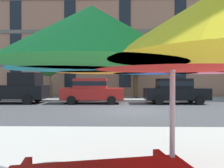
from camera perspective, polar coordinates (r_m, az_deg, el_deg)
name	(u,v)px	position (r m, az deg, el deg)	size (l,w,h in m)	color
ground_plane	(132,111)	(11.50, 5.45, -7.24)	(120.00, 120.00, 0.00)	#424244
sidewalk_far	(126,99)	(18.24, 3.80, -4.04)	(56.00, 3.60, 0.12)	gray
apartment_building	(123,43)	(26.79, 2.96, 11.15)	(37.23, 12.08, 12.80)	#A87056
pickup_black	(14,89)	(16.76, -24.97, -1.24)	(5.10, 2.12, 2.20)	black
sedan_red	(92,90)	(15.17, -5.45, -1.67)	(4.40, 1.98, 1.78)	#B21E19
sedan_black	(175,90)	(15.65, 16.71, -1.62)	(4.40, 1.98, 1.78)	black
street_tree_left	(49,66)	(19.07, -16.81, 4.62)	(1.86, 1.79, 3.81)	brown
street_tree_middle	(136,59)	(18.63, 6.43, 6.84)	(2.84, 3.17, 5.12)	#4C3823
patio_umbrella	(173,50)	(2.46, 16.13, 8.89)	(3.67, 3.67, 2.26)	silver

